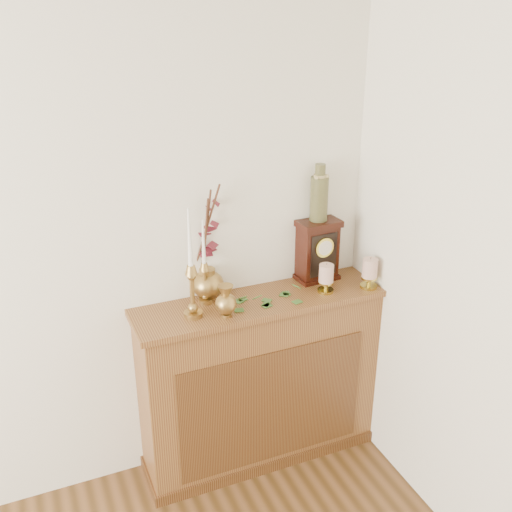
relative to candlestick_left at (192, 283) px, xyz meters
name	(u,v)px	position (x,y,z in m)	size (l,w,h in m)	color
console_shelf	(260,385)	(0.35, 0.03, -0.66)	(1.24, 0.34, 0.93)	brown
candlestick_left	(192,283)	(0.00, 0.00, 0.00)	(0.09, 0.09, 0.51)	#B49148
candlestick_center	(205,276)	(0.09, 0.10, -0.03)	(0.07, 0.07, 0.41)	#B49148
bud_vase	(226,302)	(0.13, -0.06, -0.09)	(0.10, 0.10, 0.16)	#B49148
ginger_jar	(208,245)	(0.14, 0.18, 0.09)	(0.24, 0.25, 0.57)	#B49148
pillar_candle_left	(326,277)	(0.67, -0.02, -0.09)	(0.08, 0.08, 0.15)	gold
pillar_candle_right	(370,272)	(0.89, -0.06, -0.08)	(0.08, 0.08, 0.16)	gold
ivy_garland	(269,298)	(0.37, 0.00, -0.15)	(0.37, 0.18, 0.07)	#386526
mantel_clock	(317,250)	(0.70, 0.13, -0.01)	(0.22, 0.16, 0.32)	black
ceramic_vase	(319,196)	(0.70, 0.14, 0.27)	(0.09, 0.09, 0.28)	#193323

